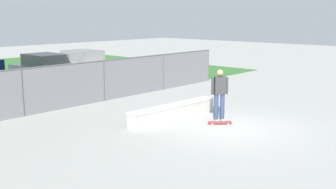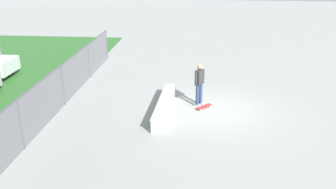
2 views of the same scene
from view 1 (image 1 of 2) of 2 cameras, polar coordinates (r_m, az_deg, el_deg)
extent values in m
plane|color=#9E9E99|center=(13.46, 8.12, -4.61)|extent=(80.00, 80.00, 0.00)
cube|color=#A8A59E|center=(14.28, 0.83, -2.57)|extent=(3.92, 0.62, 0.49)
cube|color=beige|center=(14.22, 0.83, -1.49)|extent=(3.96, 0.67, 0.06)
cube|color=beige|center=(14.13, 7.64, -3.64)|extent=(0.24, 0.28, 0.10)
cube|color=beige|center=(14.05, 6.79, -3.69)|extent=(0.24, 0.28, 0.10)
cylinder|color=navy|center=(14.04, 7.65, -1.67)|extent=(0.15, 0.15, 0.88)
cylinder|color=navy|center=(13.97, 6.80, -1.72)|extent=(0.15, 0.15, 0.88)
cube|color=#2D2D2D|center=(13.86, 7.30, 1.29)|extent=(0.44, 0.40, 0.60)
cylinder|color=#2D2D2D|center=(13.95, 8.26, 1.24)|extent=(0.10, 0.10, 0.58)
cylinder|color=#2D2D2D|center=(13.78, 6.31, 1.17)|extent=(0.10, 0.10, 0.58)
sphere|color=#9E7051|center=(13.80, 7.34, 3.05)|extent=(0.22, 0.22, 0.22)
cube|color=red|center=(13.78, 7.31, -3.88)|extent=(0.71, 0.70, 0.02)
cube|color=#B2B2B7|center=(13.73, 6.19, -3.98)|extent=(0.14, 0.14, 0.02)
cube|color=#B2B2B7|center=(13.83, 8.42, -3.92)|extent=(0.14, 0.14, 0.02)
cylinder|color=silver|center=(13.82, 6.13, -4.03)|extent=(0.06, 0.06, 0.05)
cylinder|color=silver|center=(13.66, 6.25, -4.21)|extent=(0.06, 0.06, 0.05)
cylinder|color=silver|center=(13.92, 8.34, -3.97)|extent=(0.06, 0.06, 0.05)
cylinder|color=silver|center=(13.76, 8.49, -4.15)|extent=(0.06, 0.06, 0.05)
cylinder|color=#4C4C51|center=(15.48, -19.83, 0.25)|extent=(0.07, 0.07, 1.77)
cylinder|color=#4C4C51|center=(17.49, -9.05, 1.94)|extent=(0.07, 0.07, 1.77)
cylinder|color=#4C4C51|center=(20.00, -0.71, 3.19)|extent=(0.07, 0.07, 1.77)
cylinder|color=#4C4C51|center=(22.83, 5.68, 4.11)|extent=(0.07, 0.07, 1.77)
cylinder|color=#4C4C51|center=(17.38, -9.13, 4.72)|extent=(14.87, 0.05, 0.05)
cube|color=slate|center=(17.49, -9.05, 1.94)|extent=(14.87, 0.01, 1.77)
cylinder|color=black|center=(19.91, -21.38, 0.75)|extent=(0.23, 0.64, 0.64)
cube|color=#B7BABF|center=(22.34, -17.04, 2.98)|extent=(1.85, 4.22, 0.70)
cube|color=slate|center=(22.14, -16.93, 4.66)|extent=(1.63, 2.12, 0.64)
cylinder|color=black|center=(23.08, -20.58, 2.12)|extent=(0.23, 0.64, 0.64)
cylinder|color=black|center=(23.96, -16.79, 2.65)|extent=(0.23, 0.64, 0.64)
cylinder|color=black|center=(20.83, -17.21, 1.44)|extent=(0.23, 0.64, 0.64)
cylinder|color=black|center=(21.80, -13.17, 2.05)|extent=(0.23, 0.64, 0.64)
cube|color=silver|center=(24.15, -12.10, 3.78)|extent=(1.85, 4.22, 0.70)
cube|color=gray|center=(23.95, -11.95, 5.34)|extent=(1.63, 2.12, 0.64)
cylinder|color=black|center=(24.75, -15.54, 2.97)|extent=(0.23, 0.64, 0.64)
cylinder|color=black|center=(25.76, -12.18, 3.42)|extent=(0.23, 0.64, 0.64)
cylinder|color=black|center=(22.62, -11.93, 2.42)|extent=(0.23, 0.64, 0.64)
cylinder|color=black|center=(23.72, -8.44, 2.92)|extent=(0.23, 0.64, 0.64)
camera|label=2|loc=(8.67, -69.86, 19.54)|focal=37.93mm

